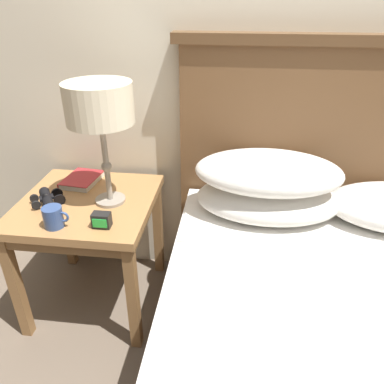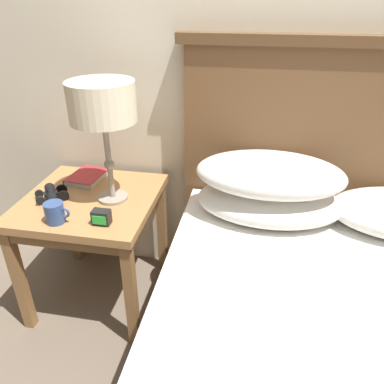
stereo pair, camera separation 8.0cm
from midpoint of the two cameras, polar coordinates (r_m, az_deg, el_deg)
wall_back at (r=1.72m, az=0.75°, el=25.59°), size 8.00×0.06×2.60m
nightstand at (r=1.76m, az=-16.74°, el=-3.40°), size 0.58×0.58×0.57m
bed at (r=1.42m, az=21.31°, el=-23.15°), size 1.41×1.82×1.24m
table_lamp at (r=1.52m, az=-15.43°, el=12.37°), size 0.27×0.27×0.51m
book_on_nightstand at (r=1.88m, az=-17.65°, el=1.79°), size 0.17×0.21×0.03m
binoculars_pair at (r=1.74m, az=-22.44°, el=-1.01°), size 0.16×0.16×0.05m
coffee_mug at (r=1.55m, az=-21.74°, el=-3.59°), size 0.10×0.08×0.08m
alarm_clock at (r=1.50m, az=-15.12°, el=-4.20°), size 0.07×0.05×0.06m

